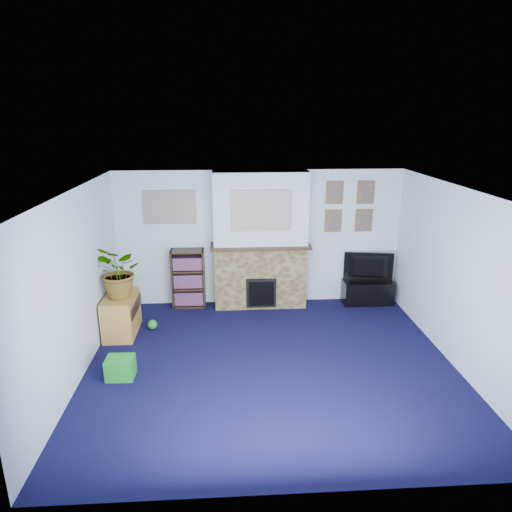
{
  "coord_description": "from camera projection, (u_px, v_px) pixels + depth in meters",
  "views": [
    {
      "loc": [
        -0.55,
        -5.53,
        3.3
      ],
      "look_at": [
        -0.14,
        1.0,
        1.26
      ],
      "focal_mm": 32.0,
      "sensor_mm": 36.0,
      "label": 1
    }
  ],
  "objects": [
    {
      "name": "mantel_clock",
      "position": [
        256.0,
        241.0,
        7.83
      ],
      "size": [
        0.1,
        0.06,
        0.14
      ],
      "primitive_type": "cube",
      "color": "gold",
      "rests_on": "chimney_breast"
    },
    {
      "name": "wall_right",
      "position": [
        458.0,
        279.0,
        6.08
      ],
      "size": [
        0.04,
        4.5,
        2.4
      ],
      "primitive_type": "cube",
      "color": "silver",
      "rests_on": "ground"
    },
    {
      "name": "mantel_candle",
      "position": [
        281.0,
        240.0,
        7.85
      ],
      "size": [
        0.05,
        0.05,
        0.16
      ],
      "primitive_type": "cylinder",
      "color": "#B2BFC6",
      "rests_on": "chimney_breast"
    },
    {
      "name": "mantel_can",
      "position": [
        304.0,
        241.0,
        7.88
      ],
      "size": [
        0.06,
        0.06,
        0.12
      ],
      "primitive_type": "cylinder",
      "color": "orange",
      "rests_on": "chimney_breast"
    },
    {
      "name": "ceiling",
      "position": [
        273.0,
        191.0,
        5.57
      ],
      "size": [
        5.0,
        4.5,
        0.01
      ],
      "primitive_type": "cube",
      "color": "white",
      "rests_on": "wall_back"
    },
    {
      "name": "wall_front",
      "position": [
        298.0,
        378.0,
        3.79
      ],
      "size": [
        5.0,
        0.04,
        2.4
      ],
      "primitive_type": "cube",
      "color": "silver",
      "rests_on": "ground"
    },
    {
      "name": "tv_stand",
      "position": [
        367.0,
        291.0,
        8.27
      ],
      "size": [
        0.89,
        0.37,
        0.42
      ],
      "primitive_type": "cube",
      "color": "black",
      "rests_on": "ground"
    },
    {
      "name": "chimney_breast",
      "position": [
        260.0,
        242.0,
        7.88
      ],
      "size": [
        1.72,
        0.5,
        2.4
      ],
      "color": "brown",
      "rests_on": "ground"
    },
    {
      "name": "toy_tube",
      "position": [
        126.0,
        326.0,
        7.28
      ],
      "size": [
        0.29,
        0.13,
        0.17
      ],
      "primitive_type": "cylinder",
      "rotation": [
        0.0,
        1.43,
        0.0
      ],
      "color": "yellow",
      "rests_on": "ground"
    },
    {
      "name": "television",
      "position": [
        369.0,
        268.0,
        8.16
      ],
      "size": [
        0.89,
        0.26,
        0.51
      ],
      "primitive_type": "imported",
      "rotation": [
        0.0,
        0.0,
        2.97
      ],
      "color": "black",
      "rests_on": "tv_stand"
    },
    {
      "name": "portrait_br",
      "position": [
        364.0,
        220.0,
        8.08
      ],
      "size": [
        0.3,
        0.03,
        0.4
      ],
      "primitive_type": "cube",
      "color": "brown",
      "rests_on": "wall_back"
    },
    {
      "name": "floor",
      "position": [
        271.0,
        364.0,
        6.29
      ],
      "size": [
        5.0,
        4.5,
        0.01
      ],
      "primitive_type": "cube",
      "color": "black",
      "rests_on": "ground"
    },
    {
      "name": "collage_main",
      "position": [
        261.0,
        211.0,
        7.51
      ],
      "size": [
        1.0,
        0.03,
        0.68
      ],
      "primitive_type": "cube",
      "color": "gray",
      "rests_on": "chimney_breast"
    },
    {
      "name": "wall_back",
      "position": [
        260.0,
        238.0,
        8.07
      ],
      "size": [
        5.0,
        0.04,
        2.4
      ],
      "primitive_type": "cube",
      "color": "silver",
      "rests_on": "ground"
    },
    {
      "name": "toy_ball",
      "position": [
        152.0,
        324.0,
        7.3
      ],
      "size": [
        0.15,
        0.15,
        0.15
      ],
      "primitive_type": "sphere",
      "color": "#198C26",
      "rests_on": "ground"
    },
    {
      "name": "portrait_tl",
      "position": [
        335.0,
        193.0,
        7.89
      ],
      "size": [
        0.3,
        0.03,
        0.4
      ],
      "primitive_type": "cube",
      "color": "brown",
      "rests_on": "wall_back"
    },
    {
      "name": "green_crate",
      "position": [
        120.0,
        368.0,
        5.94
      ],
      "size": [
        0.36,
        0.29,
        0.28
      ],
      "primitive_type": "cube",
      "rotation": [
        0.0,
        0.0,
        -0.02
      ],
      "color": "#198C26",
      "rests_on": "ground"
    },
    {
      "name": "wall_left",
      "position": [
        76.0,
        287.0,
        5.78
      ],
      "size": [
        0.04,
        4.5,
        2.4
      ],
      "primitive_type": "cube",
      "color": "silver",
      "rests_on": "ground"
    },
    {
      "name": "mantel_teddy",
      "position": [
        233.0,
        242.0,
        7.8
      ],
      "size": [
        0.13,
        0.13,
        0.13
      ],
      "primitive_type": "sphere",
      "color": "gray",
      "rests_on": "chimney_breast"
    },
    {
      "name": "collage_left",
      "position": [
        170.0,
        207.0,
        7.79
      ],
      "size": [
        0.9,
        0.03,
        0.58
      ],
      "primitive_type": "cube",
      "color": "gray",
      "rests_on": "wall_back"
    },
    {
      "name": "potted_plant",
      "position": [
        120.0,
        271.0,
        6.84
      ],
      "size": [
        0.97,
        0.97,
        0.82
      ],
      "primitive_type": "imported",
      "rotation": [
        0.0,
        0.0,
        5.53
      ],
      "color": "#26661E",
      "rests_on": "sideboard"
    },
    {
      "name": "bookshelf",
      "position": [
        189.0,
        279.0,
        8.07
      ],
      "size": [
        0.58,
        0.28,
        1.05
      ],
      "color": "black",
      "rests_on": "ground"
    },
    {
      "name": "portrait_bl",
      "position": [
        333.0,
        221.0,
        8.04
      ],
      "size": [
        0.3,
        0.03,
        0.4
      ],
      "primitive_type": "cube",
      "color": "brown",
      "rests_on": "wall_back"
    },
    {
      "name": "portrait_tr",
      "position": [
        366.0,
        192.0,
        7.93
      ],
      "size": [
        0.3,
        0.03,
        0.4
      ],
      "primitive_type": "cube",
      "color": "brown",
      "rests_on": "wall_back"
    },
    {
      "name": "toy_block",
      "position": [
        115.0,
        334.0,
        6.91
      ],
      "size": [
        0.18,
        0.18,
        0.22
      ],
      "primitive_type": "cube",
      "rotation": [
        0.0,
        0.0,
        -0.01
      ],
      "color": "orange",
      "rests_on": "ground"
    },
    {
      "name": "sideboard",
      "position": [
        121.0,
        312.0,
        7.09
      ],
      "size": [
        0.45,
        0.81,
        0.63
      ],
      "primitive_type": "cube",
      "color": "#A97D36",
      "rests_on": "ground"
    }
  ]
}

